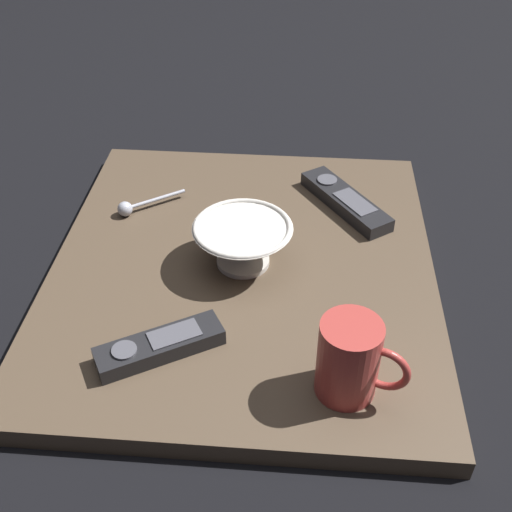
% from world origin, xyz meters
% --- Properties ---
extents(ground_plane, '(6.00, 6.00, 0.00)m').
position_xyz_m(ground_plane, '(0.00, 0.00, 0.00)').
color(ground_plane, black).
extents(table, '(0.63, 0.56, 0.03)m').
position_xyz_m(table, '(0.00, 0.00, 0.02)').
color(table, '#4C3D2D').
rests_on(table, ground).
extents(cereal_bowl, '(0.14, 0.14, 0.07)m').
position_xyz_m(cereal_bowl, '(-0.00, -0.00, 0.07)').
color(cereal_bowl, beige).
rests_on(cereal_bowl, table).
extents(coffee_mug, '(0.07, 0.11, 0.10)m').
position_xyz_m(coffee_mug, '(-0.22, -0.14, 0.08)').
color(coffee_mug, '#A53833').
rests_on(coffee_mug, table).
extents(teaspoon, '(0.08, 0.10, 0.02)m').
position_xyz_m(teaspoon, '(0.11, 0.19, 0.04)').
color(teaspoon, '#A3A5B2').
rests_on(teaspoon, table).
extents(tv_remote_near, '(0.18, 0.15, 0.03)m').
position_xyz_m(tv_remote_near, '(0.16, -0.15, 0.04)').
color(tv_remote_near, black).
rests_on(tv_remote_near, table).
extents(tv_remote_far, '(0.12, 0.16, 0.03)m').
position_xyz_m(tv_remote_far, '(-0.18, 0.09, 0.04)').
color(tv_remote_far, black).
rests_on(tv_remote_far, table).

